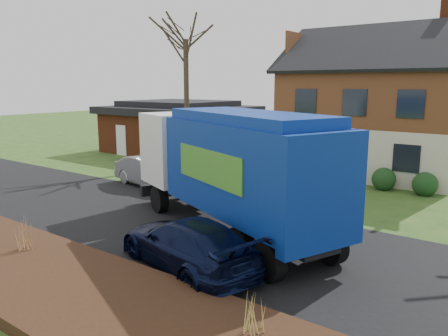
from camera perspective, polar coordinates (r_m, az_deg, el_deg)
The scene contains 11 objects.
ground at distance 15.25m, azimuth -4.87°, elevation -7.82°, with size 120.00×120.00×0.00m, color #284D19.
road at distance 15.25m, azimuth -4.87°, elevation -7.79°, with size 80.00×7.00×0.02m, color black.
mulch_verge at distance 12.01m, azimuth -22.16°, elevation -13.19°, with size 80.00×3.50×0.30m, color black.
main_house at distance 26.06m, azimuth 18.36°, elevation 8.47°, with size 12.95×8.95×9.26m.
ranch_house at distance 32.28m, azimuth -5.91°, elevation 5.39°, with size 9.80×8.20×3.70m.
garbage_truck at distance 14.11m, azimuth 0.80°, elevation 0.53°, with size 9.75×6.04×4.07m.
silver_sedan at distance 21.37m, azimuth -9.47°, elevation -0.44°, with size 1.56×4.48×1.47m, color #9C9FA3.
navy_wagon at distance 11.87m, azimuth -4.82°, elevation -9.83°, with size 1.94×4.77×1.39m, color black.
tree_front_west at distance 27.15m, azimuth -5.08°, elevation 18.70°, with size 3.51×3.51×10.42m.
grass_clump_mid at distance 13.58m, azimuth -24.65°, elevation -7.63°, with size 0.36×0.30×1.00m.
grass_clump_east at distance 8.54m, azimuth 3.84°, elevation -18.46°, with size 0.32×0.26×0.80m.
Camera 1 is at (9.52, -10.87, 4.89)m, focal length 35.00 mm.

